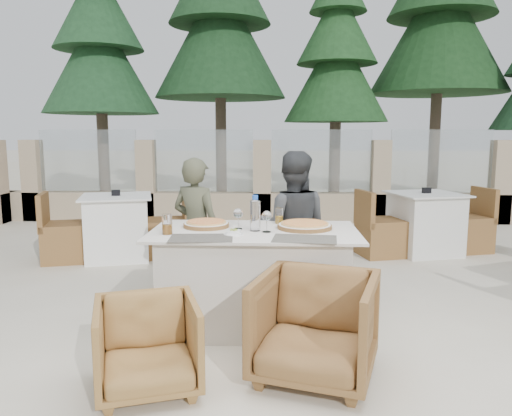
{
  "coord_description": "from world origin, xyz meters",
  "views": [
    {
      "loc": [
        0.24,
        -3.7,
        1.51
      ],
      "look_at": [
        0.07,
        0.38,
        0.9
      ],
      "focal_mm": 35.0,
      "sensor_mm": 36.0,
      "label": 1
    }
  ],
  "objects_px": {
    "wine_glass_near": "(267,220)",
    "bg_table_a": "(117,227)",
    "armchair_far_right": "(302,270)",
    "armchair_near_right": "(315,327)",
    "olive_dish": "(234,232)",
    "bg_table_b": "(425,223)",
    "diner_right": "(292,228)",
    "water_bottle": "(255,213)",
    "dining_table": "(254,279)",
    "diner_left": "(196,229)",
    "pizza_left": "(206,224)",
    "beer_glass_left": "(167,224)",
    "pizza_right": "(305,225)",
    "armchair_far_left": "(205,262)",
    "wine_glass_centre": "(238,218)",
    "beer_glass_right": "(279,216)",
    "armchair_near_left": "(147,346)"
  },
  "relations": [
    {
      "from": "wine_glass_near",
      "to": "bg_table_a",
      "type": "relative_size",
      "value": 0.11
    },
    {
      "from": "wine_glass_near",
      "to": "armchair_far_right",
      "type": "bearing_deg",
      "value": 67.44
    },
    {
      "from": "armchair_near_right",
      "to": "bg_table_a",
      "type": "height_order",
      "value": "bg_table_a"
    },
    {
      "from": "olive_dish",
      "to": "bg_table_b",
      "type": "bearing_deg",
      "value": 50.61
    },
    {
      "from": "wine_glass_near",
      "to": "diner_right",
      "type": "bearing_deg",
      "value": 71.41
    },
    {
      "from": "water_bottle",
      "to": "armchair_near_right",
      "type": "relative_size",
      "value": 0.38
    },
    {
      "from": "water_bottle",
      "to": "bg_table_b",
      "type": "relative_size",
      "value": 0.17
    },
    {
      "from": "dining_table",
      "to": "diner_right",
      "type": "bearing_deg",
      "value": 61.42
    },
    {
      "from": "diner_left",
      "to": "bg_table_b",
      "type": "bearing_deg",
      "value": -119.44
    },
    {
      "from": "pizza_left",
      "to": "wine_glass_near",
      "type": "bearing_deg",
      "value": -21.87
    },
    {
      "from": "beer_glass_left",
      "to": "armchair_near_right",
      "type": "xyz_separation_m",
      "value": [
        1.05,
        -0.66,
        -0.51
      ]
    },
    {
      "from": "armchair_near_right",
      "to": "bg_table_b",
      "type": "xyz_separation_m",
      "value": [
        1.64,
        3.33,
        0.05
      ]
    },
    {
      "from": "olive_dish",
      "to": "pizza_right",
      "type": "bearing_deg",
      "value": 26.39
    },
    {
      "from": "armchair_far_right",
      "to": "bg_table_a",
      "type": "relative_size",
      "value": 0.36
    },
    {
      "from": "pizza_left",
      "to": "armchair_near_right",
      "type": "distance_m",
      "value": 1.33
    },
    {
      "from": "water_bottle",
      "to": "armchair_far_right",
      "type": "height_order",
      "value": "water_bottle"
    },
    {
      "from": "pizza_left",
      "to": "armchair_far_left",
      "type": "relative_size",
      "value": 0.57
    },
    {
      "from": "dining_table",
      "to": "bg_table_b",
      "type": "xyz_separation_m",
      "value": [
        2.05,
        2.5,
        0.0
      ]
    },
    {
      "from": "wine_glass_centre",
      "to": "bg_table_b",
      "type": "height_order",
      "value": "wine_glass_centre"
    },
    {
      "from": "armchair_near_right",
      "to": "diner_left",
      "type": "height_order",
      "value": "diner_left"
    },
    {
      "from": "diner_left",
      "to": "pizza_left",
      "type": "bearing_deg",
      "value": 132.87
    },
    {
      "from": "water_bottle",
      "to": "armchair_near_right",
      "type": "distance_m",
      "value": 1.08
    },
    {
      "from": "dining_table",
      "to": "water_bottle",
      "type": "xyz_separation_m",
      "value": [
        0.01,
        -0.01,
        0.52
      ]
    },
    {
      "from": "olive_dish",
      "to": "armchair_far_right",
      "type": "height_order",
      "value": "olive_dish"
    },
    {
      "from": "beer_glass_right",
      "to": "armchair_far_left",
      "type": "xyz_separation_m",
      "value": [
        -0.71,
        0.52,
        -0.54
      ]
    },
    {
      "from": "pizza_right",
      "to": "diner_right",
      "type": "relative_size",
      "value": 0.32
    },
    {
      "from": "wine_glass_near",
      "to": "armchair_far_left",
      "type": "height_order",
      "value": "wine_glass_near"
    },
    {
      "from": "armchair_far_right",
      "to": "dining_table",
      "type": "bearing_deg",
      "value": 45.93
    },
    {
      "from": "pizza_left",
      "to": "wine_glass_centre",
      "type": "xyz_separation_m",
      "value": [
        0.26,
        -0.08,
        0.07
      ]
    },
    {
      "from": "armchair_near_right",
      "to": "wine_glass_near",
      "type": "bearing_deg",
      "value": 129.22
    },
    {
      "from": "diner_right",
      "to": "water_bottle",
      "type": "bearing_deg",
      "value": 66.91
    },
    {
      "from": "wine_glass_centre",
      "to": "armchair_far_left",
      "type": "xyz_separation_m",
      "value": [
        -0.38,
        0.78,
        -0.57
      ]
    },
    {
      "from": "diner_left",
      "to": "armchair_near_left",
      "type": "bearing_deg",
      "value": 113.95
    },
    {
      "from": "armchair_near_left",
      "to": "diner_right",
      "type": "xyz_separation_m",
      "value": [
        0.9,
        1.6,
        0.41
      ]
    },
    {
      "from": "diner_right",
      "to": "diner_left",
      "type": "bearing_deg",
      "value": 0.06
    },
    {
      "from": "olive_dish",
      "to": "diner_right",
      "type": "relative_size",
      "value": 0.08
    },
    {
      "from": "pizza_left",
      "to": "beer_glass_left",
      "type": "distance_m",
      "value": 0.39
    },
    {
      "from": "pizza_left",
      "to": "diner_left",
      "type": "bearing_deg",
      "value": 107.87
    },
    {
      "from": "pizza_left",
      "to": "armchair_far_right",
      "type": "distance_m",
      "value": 1.1
    },
    {
      "from": "dining_table",
      "to": "diner_left",
      "type": "distance_m",
      "value": 0.89
    },
    {
      "from": "wine_glass_near",
      "to": "armchair_near_right",
      "type": "relative_size",
      "value": 0.25
    },
    {
      "from": "wine_glass_centre",
      "to": "armchair_far_left",
      "type": "relative_size",
      "value": 0.29
    },
    {
      "from": "diner_right",
      "to": "beer_glass_left",
      "type": "bearing_deg",
      "value": 42.51
    },
    {
      "from": "water_bottle",
      "to": "pizza_right",
      "type": "bearing_deg",
      "value": 15.48
    },
    {
      "from": "armchair_far_right",
      "to": "water_bottle",
      "type": "bearing_deg",
      "value": 46.74
    },
    {
      "from": "armchair_near_left",
      "to": "diner_left",
      "type": "xyz_separation_m",
      "value": [
        0.03,
        1.67,
        0.38
      ]
    },
    {
      "from": "pizza_right",
      "to": "bg_table_a",
      "type": "relative_size",
      "value": 0.26
    },
    {
      "from": "wine_glass_centre",
      "to": "beer_glass_left",
      "type": "bearing_deg",
      "value": -156.92
    },
    {
      "from": "dining_table",
      "to": "armchair_far_right",
      "type": "bearing_deg",
      "value": 59.14
    },
    {
      "from": "beer_glass_left",
      "to": "beer_glass_right",
      "type": "xyz_separation_m",
      "value": [
        0.83,
        0.48,
        -0.01
      ]
    }
  ]
}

